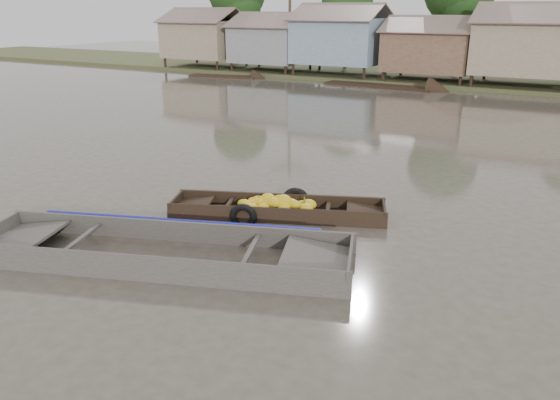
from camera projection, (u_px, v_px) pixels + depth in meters
The scene contains 4 objects.
ground at pixel (247, 242), 12.32m from camera, with size 120.00×120.00×0.00m, color #474136.
riverbank at pixel (544, 39), 36.10m from camera, with size 120.00×12.47×10.22m.
banana_boat at pixel (275, 209), 13.93m from camera, with size 5.55×3.26×0.79m.
viewer_boat at pixel (164, 256), 11.47m from camera, with size 8.20×4.60×0.64m.
Camera 1 is at (6.19, -9.48, 5.00)m, focal length 35.00 mm.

